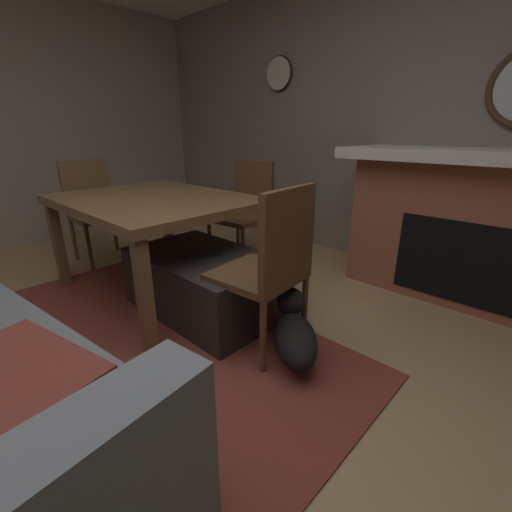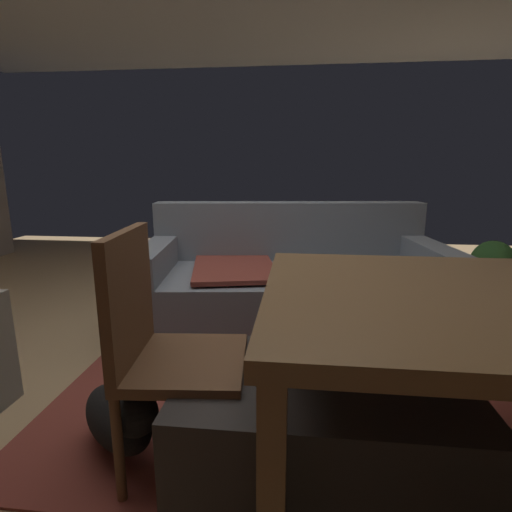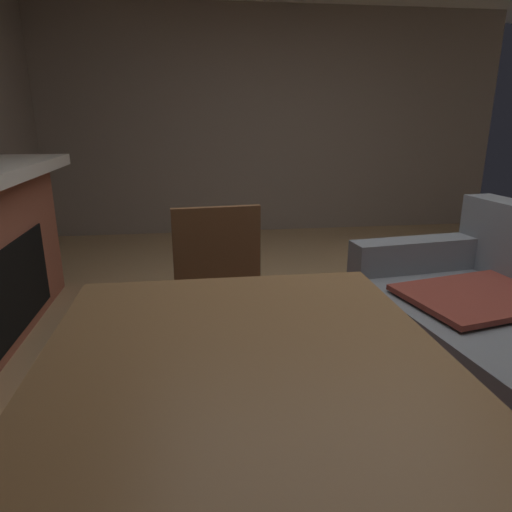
# 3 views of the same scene
# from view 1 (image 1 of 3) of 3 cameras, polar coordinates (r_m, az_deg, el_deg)

# --- Properties ---
(floor) EXTENTS (8.12, 8.12, 0.00)m
(floor) POSITION_cam_1_polar(r_m,az_deg,el_deg) (1.68, -15.86, -25.50)
(floor) COLOR tan
(wall_back_fireplace_side) EXTENTS (7.17, 0.12, 2.54)m
(wall_back_fireplace_side) POSITION_cam_1_polar(r_m,az_deg,el_deg) (3.34, 26.22, 19.67)
(wall_back_fireplace_side) COLOR gray
(wall_back_fireplace_side) RESTS_ON ground
(area_rug) EXTENTS (2.60, 2.00, 0.01)m
(area_rug) POSITION_cam_1_polar(r_m,az_deg,el_deg) (2.16, -24.08, -14.94)
(area_rug) COLOR brown
(area_rug) RESTS_ON ground
(fireplace) EXTENTS (2.06, 0.76, 1.07)m
(fireplace) POSITION_cam_1_polar(r_m,az_deg,el_deg) (2.88, 34.45, 3.65)
(fireplace) COLOR #9E5642
(fireplace) RESTS_ON ground
(ottoman_coffee_table) EXTENTS (1.03, 0.64, 0.42)m
(ottoman_coffee_table) POSITION_cam_1_polar(r_m,az_deg,el_deg) (2.37, -8.45, -4.43)
(ottoman_coffee_table) COLOR #2D2826
(ottoman_coffee_table) RESTS_ON ground
(tv_remote) EXTENTS (0.10, 0.17, 0.02)m
(tv_remote) POSITION_cam_1_polar(r_m,az_deg,el_deg) (2.25, -7.90, 0.31)
(tv_remote) COLOR black
(tv_remote) RESTS_ON ottoman_coffee_table
(dining_table) EXTENTS (1.42, 1.10, 0.74)m
(dining_table) POSITION_cam_1_polar(r_m,az_deg,el_deg) (2.61, -16.43, 7.75)
(dining_table) COLOR brown
(dining_table) RESTS_ON ground
(dining_chair_east) EXTENTS (0.46, 0.46, 0.93)m
(dining_chair_east) POSITION_cam_1_polar(r_m,az_deg,el_deg) (3.62, -25.27, 7.63)
(dining_chair_east) COLOR brown
(dining_chair_east) RESTS_ON ground
(dining_chair_south) EXTENTS (0.48, 0.48, 0.93)m
(dining_chair_south) POSITION_cam_1_polar(r_m,az_deg,el_deg) (3.21, -1.65, 8.18)
(dining_chair_south) COLOR brown
(dining_chair_south) RESTS_ON ground
(dining_chair_west) EXTENTS (0.48, 0.48, 0.93)m
(dining_chair_west) POSITION_cam_1_polar(r_m,az_deg,el_deg) (1.82, 2.38, -1.15)
(dining_chair_west) COLOR brown
(dining_chair_west) RESTS_ON ground
(small_dog) EXTENTS (0.46, 0.46, 0.31)m
(small_dog) POSITION_cam_1_polar(r_m,az_deg,el_deg) (1.87, 6.40, -12.52)
(small_dog) COLOR black
(small_dog) RESTS_ON ground
(wall_clock) EXTENTS (0.34, 0.03, 0.34)m
(wall_clock) POSITION_cam_1_polar(r_m,az_deg,el_deg) (4.05, 3.81, 27.95)
(wall_clock) COLOR silver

